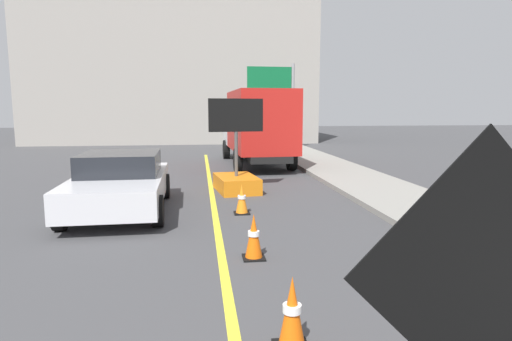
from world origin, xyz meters
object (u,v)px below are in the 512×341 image
Objects in this scene: traffic_cone_near_sign at (292,314)px; arrow_board_trailer at (236,175)px; traffic_cone_far_lane at (242,199)px; roadwork_sign at (478,275)px; pickup_car at (120,182)px; box_truck at (257,125)px; highway_guide_sign at (280,91)px; traffic_cone_mid_lane at (254,237)px.

arrow_board_trailer is at bearing 88.81° from traffic_cone_near_sign.
arrow_board_trailer is 3.90× the size of traffic_cone_far_lane.
pickup_car is (-3.42, 8.20, -0.77)m from roadwork_sign.
highway_guide_sign reaches higher than box_truck.
traffic_cone_mid_lane is at bearing -97.81° from box_truck.
roadwork_sign is 8.92m from pickup_car.
arrow_board_trailer is at bearing -106.08° from highway_guide_sign.
pickup_car reaches higher than traffic_cone_mid_lane.
highway_guide_sign is at bearing 78.19° from traffic_cone_mid_lane.
highway_guide_sign is (2.25, 6.68, 1.70)m from box_truck.
roadwork_sign is 3.37× the size of traffic_cone_far_lane.
traffic_cone_near_sign is (-0.67, 1.82, -1.09)m from roadwork_sign.
highway_guide_sign is at bearing 71.43° from box_truck.
highway_guide_sign reaches higher than roadwork_sign.
traffic_cone_near_sign reaches higher than traffic_cone_far_lane.
traffic_cone_near_sign is 2.72m from traffic_cone_mid_lane.
traffic_cone_mid_lane is at bearing -53.57° from pickup_car.
highway_guide_sign reaches higher than traffic_cone_mid_lane.
traffic_cone_far_lane is at bearing -12.50° from pickup_car.
traffic_cone_near_sign is at bearing -91.19° from arrow_board_trailer.
box_truck reaches higher than pickup_car.
box_truck is 1.59× the size of pickup_car.
pickup_car is 6.95m from traffic_cone_near_sign.
traffic_cone_near_sign is at bearing -90.63° from traffic_cone_far_lane.
highway_guide_sign is (3.64, 12.61, 2.94)m from arrow_board_trailer.
box_truck is at bearing 86.85° from roadwork_sign.
box_truck reaches higher than arrow_board_trailer.
highway_guide_sign is 7.22× the size of traffic_cone_far_lane.
box_truck is at bearing 76.79° from arrow_board_trailer.
roadwork_sign is 7.69m from traffic_cone_far_lane.
arrow_board_trailer reaches higher than roadwork_sign.
pickup_car is 2.90m from traffic_cone_far_lane.
arrow_board_trailer is at bearing 36.49° from pickup_car.
traffic_cone_mid_lane is (-0.04, 2.72, -0.02)m from traffic_cone_near_sign.
traffic_cone_far_lane is at bearing -92.35° from arrow_board_trailer.
roadwork_sign is 4.73m from traffic_cone_mid_lane.
roadwork_sign is at bearing -67.37° from pickup_car.
traffic_cone_near_sign is (-3.81, -21.16, -3.04)m from highway_guide_sign.
traffic_cone_far_lane is (2.81, -0.62, -0.36)m from pickup_car.
pickup_car is 6.07× the size of traffic_cone_mid_lane.
box_truck is 1.43× the size of highway_guide_sign.
arrow_board_trailer is at bearing 87.65° from traffic_cone_far_lane.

